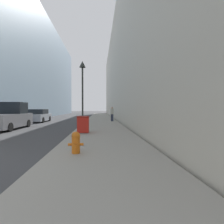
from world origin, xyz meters
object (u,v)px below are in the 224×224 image
at_px(trash_bin, 83,124).
at_px(lamppost, 83,81).
at_px(parked_sedan_near, 39,116).
at_px(pedestrian_on_sidewalk, 112,114).
at_px(pickup_truck, 8,118).
at_px(fire_hydrant, 76,142).

bearing_deg(trash_bin, lamppost, 96.13).
relative_size(parked_sedan_near, pedestrian_on_sidewalk, 2.60).
bearing_deg(lamppost, pedestrian_on_sidewalk, 65.71).
bearing_deg(pickup_truck, pedestrian_on_sidewalk, 34.43).
distance_m(fire_hydrant, pedestrian_on_sidewalk, 14.58).
height_order(trash_bin, pedestrian_on_sidewalk, pedestrian_on_sidewalk).
xyz_separation_m(pickup_truck, parked_sedan_near, (-0.06, 7.11, -0.17)).
distance_m(lamppost, parked_sedan_near, 9.96).
height_order(parked_sedan_near, pedestrian_on_sidewalk, pedestrian_on_sidewalk).
height_order(trash_bin, parked_sedan_near, parked_sedan_near).
bearing_deg(parked_sedan_near, fire_hydrant, -67.31).
bearing_deg(trash_bin, parked_sedan_near, 120.60).
bearing_deg(pickup_truck, lamppost, -2.60).
relative_size(fire_hydrant, trash_bin, 0.71).
relative_size(trash_bin, lamppost, 0.19).
relative_size(lamppost, pedestrian_on_sidewalk, 3.16).
distance_m(trash_bin, parked_sedan_near, 12.34).
height_order(fire_hydrant, lamppost, lamppost).
height_order(lamppost, pedestrian_on_sidewalk, lamppost).
height_order(fire_hydrant, pickup_truck, pickup_truck).
bearing_deg(fire_hydrant, parked_sedan_near, 112.69).
bearing_deg(lamppost, fire_hydrant, -85.99).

